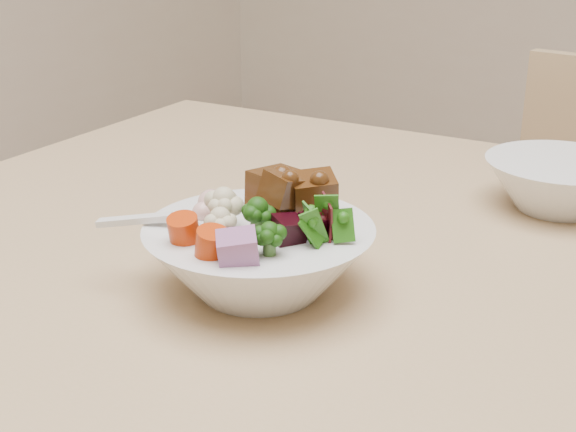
{
  "coord_description": "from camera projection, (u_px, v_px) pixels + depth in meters",
  "views": [
    {
      "loc": [
        0.26,
        -0.53,
        1.09
      ],
      "look_at": [
        -0.1,
        -0.0,
        0.84
      ],
      "focal_mm": 50.0,
      "sensor_mm": 36.0,
      "label": 1
    }
  ],
  "objects": [
    {
      "name": "food_bowl",
      "position": [
        262.0,
        254.0,
        0.69
      ],
      "size": [
        0.2,
        0.2,
        0.11
      ],
      "color": "silver",
      "rests_on": "dining_table"
    },
    {
      "name": "side_bowl",
      "position": [
        560.0,
        185.0,
        0.88
      ],
      "size": [
        0.17,
        0.17,
        0.06
      ],
      "primitive_type": null,
      "color": "silver",
      "rests_on": "dining_table"
    },
    {
      "name": "soup_spoon",
      "position": [
        172.0,
        226.0,
        0.68
      ],
      "size": [
        0.1,
        0.06,
        0.02
      ],
      "rotation": [
        0.0,
        0.0,
        0.43
      ],
      "color": "silver",
      "rests_on": "food_bowl"
    }
  ]
}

